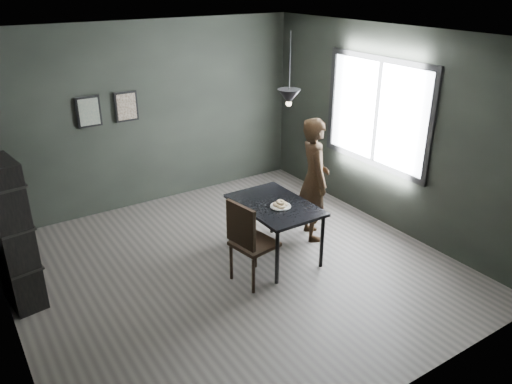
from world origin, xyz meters
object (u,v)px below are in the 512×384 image
shelf_unit (12,236)px  cafe_table (275,209)px  woman (314,179)px  white_plate (281,207)px  pendant_lamp (289,97)px  wood_chair (248,238)px

shelf_unit → cafe_table: bearing=-21.4°
cafe_table → woman: 0.79m
white_plate → woman: (0.76, 0.29, 0.10)m
woman → shelf_unit: woman is taller
shelf_unit → pendant_lamp: (3.17, -0.60, 1.20)m
white_plate → pendant_lamp: bearing=41.9°
shelf_unit → wood_chair: bearing=-32.3°
woman → pendant_lamp: pendant_lamp is taller
cafe_table → wood_chair: size_ratio=1.13×
cafe_table → wood_chair: bearing=-150.7°
cafe_table → woman: size_ratio=0.70×
shelf_unit → white_plate: bearing=-23.8°
shelf_unit → pendant_lamp: size_ratio=1.96×
white_plate → cafe_table: bearing=88.5°
white_plate → woman: bearing=20.8°
wood_chair → pendant_lamp: pendant_lamp is taller
woman → wood_chair: 1.48m
white_plate → pendant_lamp: 1.34m
wood_chair → cafe_table: bearing=19.7°
cafe_table → pendant_lamp: bearing=21.8°
white_plate → shelf_unit: 3.03m
wood_chair → shelf_unit: shelf_unit is taller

